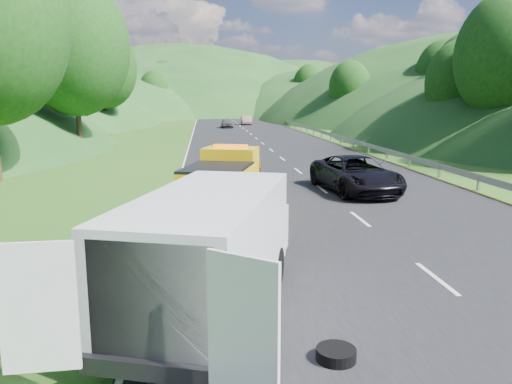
{
  "coord_description": "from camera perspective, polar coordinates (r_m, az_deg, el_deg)",
  "views": [
    {
      "loc": [
        -2.52,
        -12.93,
        4.32
      ],
      "look_at": [
        -0.88,
        2.87,
        1.3
      ],
      "focal_mm": 35.0,
      "sensor_mm": 36.0,
      "label": 1
    }
  ],
  "objects": [
    {
      "name": "suitcase",
      "position": [
        14.89,
        -13.62,
        -5.33
      ],
      "size": [
        0.38,
        0.3,
        0.54
      ],
      "primitive_type": "cube",
      "rotation": [
        0.0,
        0.0,
        0.4
      ],
      "color": "brown",
      "rests_on": "ground"
    },
    {
      "name": "tree_line_right",
      "position": [
        77.39,
        13.45,
        7.28
      ],
      "size": [
        14.0,
        140.0,
        14.0
      ],
      "primitive_type": null,
      "color": "#235117",
      "rests_on": "ground"
    },
    {
      "name": "tree_line_left",
      "position": [
        74.9,
        -18.76,
        6.9
      ],
      "size": [
        14.0,
        140.0,
        14.0
      ],
      "primitive_type": null,
      "color": "#235117",
      "rests_on": "ground"
    },
    {
      "name": "dist_car_a",
      "position": [
        72.21,
        -3.31,
        7.33
      ],
      "size": [
        1.66,
        4.11,
        1.4
      ],
      "primitive_type": "imported",
      "color": "#434347",
      "rests_on": "ground"
    },
    {
      "name": "road_surface",
      "position": [
        53.4,
        0.03,
        6.14
      ],
      "size": [
        14.0,
        200.0,
        0.02
      ],
      "primitive_type": "cube",
      "color": "black",
      "rests_on": "ground"
    },
    {
      "name": "passing_suv",
      "position": [
        23.58,
        11.26,
        0.0
      ],
      "size": [
        3.42,
        6.19,
        1.64
      ],
      "primitive_type": "imported",
      "rotation": [
        0.0,
        0.0,
        0.12
      ],
      "color": "black",
      "rests_on": "ground"
    },
    {
      "name": "white_van",
      "position": [
        10.02,
        -5.14,
        -6.12
      ],
      "size": [
        4.97,
        7.63,
        2.51
      ],
      "rotation": [
        0.0,
        0.0,
        -0.3
      ],
      "color": "black",
      "rests_on": "ground"
    },
    {
      "name": "dist_car_b",
      "position": [
        80.45,
        -1.14,
        7.69
      ],
      "size": [
        1.54,
        4.4,
        1.45
      ],
      "primitive_type": "imported",
      "color": "#825757",
      "rests_on": "ground"
    },
    {
      "name": "ground",
      "position": [
        13.87,
        4.9,
        -7.43
      ],
      "size": [
        320.0,
        320.0,
        0.0
      ],
      "primitive_type": "plane",
      "color": "#38661E",
      "rests_on": "ground"
    },
    {
      "name": "woman",
      "position": [
        14.95,
        -10.03,
        -6.21
      ],
      "size": [
        0.55,
        0.68,
        1.68
      ],
      "primitive_type": "imported",
      "rotation": [
        0.0,
        0.0,
        1.4
      ],
      "color": "white",
      "rests_on": "ground"
    },
    {
      "name": "worker",
      "position": [
        8.53,
        -2.63,
        -19.71
      ],
      "size": [
        1.28,
        0.86,
        1.83
      ],
      "primitive_type": "imported",
      "rotation": [
        0.0,
        0.0,
        -0.16
      ],
      "color": "black",
      "rests_on": "ground"
    },
    {
      "name": "tow_truck",
      "position": [
        19.22,
        -3.6,
        1.41
      ],
      "size": [
        3.55,
        6.07,
        2.46
      ],
      "rotation": [
        0.0,
        0.0,
        -0.27
      ],
      "color": "black",
      "rests_on": "ground"
    },
    {
      "name": "child",
      "position": [
        14.37,
        -4.85,
        -6.77
      ],
      "size": [
        0.5,
        0.41,
        0.97
      ],
      "primitive_type": "imported",
      "rotation": [
        0.0,
        0.0,
        -0.09
      ],
      "color": "#A2A859",
      "rests_on": "ground"
    },
    {
      "name": "guardrail",
      "position": [
        66.82,
        5.19,
        7.02
      ],
      "size": [
        0.06,
        140.0,
        1.52
      ],
      "primitive_type": "cube",
      "color": "gray",
      "rests_on": "ground"
    },
    {
      "name": "spare_tire",
      "position": [
        8.88,
        9.12,
        -18.51
      ],
      "size": [
        0.67,
        0.67,
        0.2
      ],
      "primitive_type": "cylinder",
      "color": "black",
      "rests_on": "ground"
    },
    {
      "name": "hills_backdrop",
      "position": [
        147.97,
        -2.46,
        9.09
      ],
      "size": [
        201.0,
        288.6,
        44.0
      ],
      "primitive_type": null,
      "color": "#2D5B23",
      "rests_on": "ground"
    }
  ]
}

